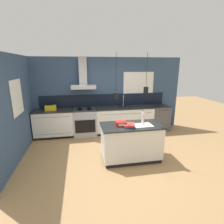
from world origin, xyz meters
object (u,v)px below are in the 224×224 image
Objects in this scene: dishwasher at (159,118)px; red_supply_box at (121,124)px; book_stack at (129,125)px; oven_range at (85,122)px; yellow_toolbox at (51,108)px; bottle_on_island at (143,119)px.

red_supply_box is (-1.90, -1.88, 0.51)m from dishwasher.
book_stack is 1.54× the size of red_supply_box.
yellow_toolbox is (-1.08, 0.00, 0.54)m from oven_range.
book_stack is 0.21m from red_supply_box.
bottle_on_island is 1.49× the size of red_supply_box.
yellow_toolbox reaches higher than dishwasher.
dishwasher is 2.41× the size of book_stack.
oven_range is at bearing -179.91° from dishwasher.
oven_range is 2.71m from dishwasher.
red_supply_box is at bearing -135.25° from dishwasher.
red_supply_box reaches higher than book_stack.
book_stack reaches higher than dishwasher.
yellow_toolbox is (-3.79, 0.00, 0.54)m from dishwasher.
oven_range is 2.41× the size of book_stack.
dishwasher is at bearing 48.99° from book_stack.
oven_range is at bearing 125.59° from bottle_on_island.
bottle_on_island is 3.09m from yellow_toolbox.
dishwasher is 2.72m from red_supply_box.
yellow_toolbox reaches higher than book_stack.
red_supply_box is (-0.55, 0.02, -0.10)m from bottle_on_island.
book_stack is (0.99, -1.97, 0.49)m from oven_range.
red_supply_box reaches higher than oven_range.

